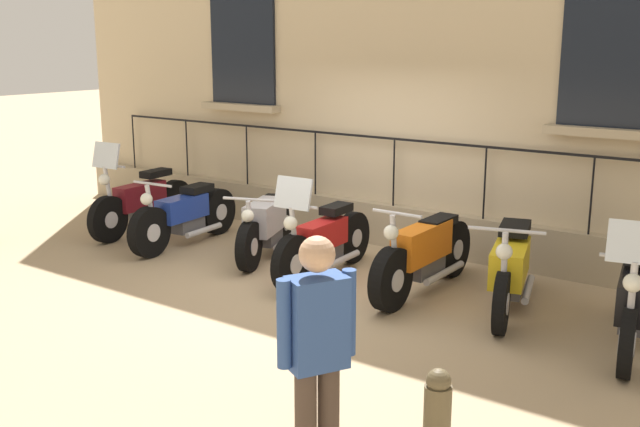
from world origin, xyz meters
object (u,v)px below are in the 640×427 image
motorcycle_maroon (142,203)px  pedestrian_standing (317,350)px  motorcycle_black (633,302)px  motorcycle_blue (185,216)px  motorcycle_red (323,242)px  motorcycle_orange (424,255)px  motorcycle_silver (266,226)px  motorcycle_yellow (510,270)px

motorcycle_maroon → pedestrian_standing: 7.02m
pedestrian_standing → motorcycle_black: bearing=163.4°
motorcycle_maroon → motorcycle_blue: bearing=82.7°
motorcycle_red → motorcycle_orange: size_ratio=0.94×
motorcycle_orange → pedestrian_standing: pedestrian_standing is taller
motorcycle_silver → motorcycle_red: motorcycle_red is taller
motorcycle_yellow → pedestrian_standing: pedestrian_standing is taller
motorcycle_blue → motorcycle_yellow: size_ratio=1.04×
motorcycle_silver → motorcycle_yellow: motorcycle_yellow is taller
motorcycle_yellow → motorcycle_maroon: bearing=-89.5°
motorcycle_maroon → motorcycle_silver: (-0.07, 2.32, -0.02)m
motorcycle_maroon → motorcycle_yellow: (-0.05, 5.67, -0.01)m
pedestrian_standing → motorcycle_maroon: bearing=-122.3°
motorcycle_orange → motorcycle_yellow: (-0.03, 1.01, 0.00)m
motorcycle_orange → pedestrian_standing: 4.00m
motorcycle_silver → pedestrian_standing: bearing=43.3°
motorcycle_silver → motorcycle_blue: bearing=-81.3°
motorcycle_yellow → motorcycle_blue: bearing=-87.8°
motorcycle_maroon → motorcycle_orange: 4.66m
motorcycle_blue → pedestrian_standing: pedestrian_standing is taller
motorcycle_blue → motorcycle_black: size_ratio=1.00×
motorcycle_maroon → motorcycle_red: size_ratio=1.03×
motorcycle_orange → motorcycle_black: bearing=84.3°
motorcycle_silver → pedestrian_standing: pedestrian_standing is taller
motorcycle_maroon → motorcycle_black: size_ratio=0.99×
motorcycle_silver → motorcycle_black: motorcycle_black is taller
motorcycle_blue → motorcycle_red: 2.39m
motorcycle_blue → motorcycle_silver: size_ratio=1.14×
pedestrian_standing → motorcycle_silver: bearing=-136.7°
motorcycle_maroon → motorcycle_blue: motorcycle_maroon is taller
motorcycle_yellow → pedestrian_standing: bearing=3.7°
motorcycle_silver → motorcycle_yellow: size_ratio=0.92×
motorcycle_orange → motorcycle_black: 2.32m
motorcycle_blue → motorcycle_yellow: (-0.18, 4.65, 0.03)m
motorcycle_red → motorcycle_yellow: motorcycle_red is taller
motorcycle_orange → motorcycle_yellow: motorcycle_orange is taller
motorcycle_silver → motorcycle_black: 4.66m
motorcycle_maroon → pedestrian_standing: (3.75, 5.92, 0.49)m
motorcycle_yellow → motorcycle_black: size_ratio=0.95×
motorcycle_silver → motorcycle_red: 1.12m
motorcycle_orange → motorcycle_red: bearing=-81.0°
motorcycle_red → motorcycle_yellow: size_ratio=1.01×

